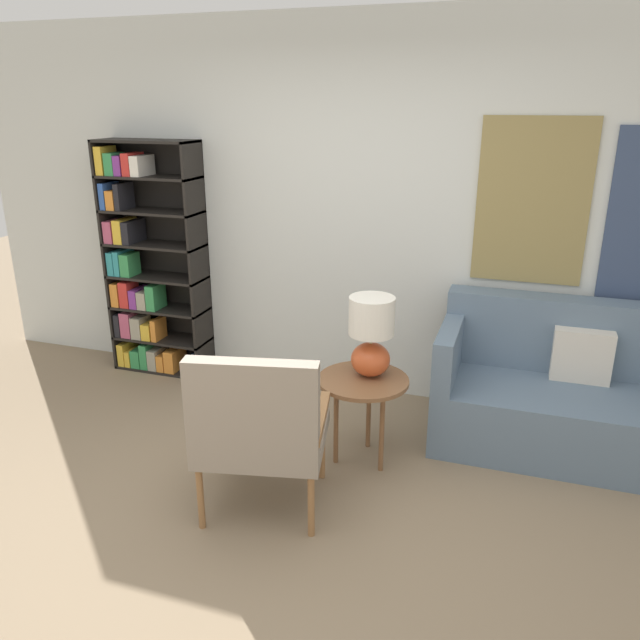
% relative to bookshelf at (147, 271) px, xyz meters
% --- Properties ---
extents(ground_plane, '(14.00, 14.00, 0.00)m').
position_rel_bookshelf_xyz_m(ground_plane, '(1.69, -1.84, -0.84)').
color(ground_plane, '#847056').
extents(wall_back, '(6.40, 0.08, 2.70)m').
position_rel_bookshelf_xyz_m(wall_back, '(1.75, 0.19, 0.51)').
color(wall_back, silver).
rests_on(wall_back, ground_plane).
extents(bookshelf, '(0.79, 0.30, 1.85)m').
position_rel_bookshelf_xyz_m(bookshelf, '(0.00, 0.00, 0.00)').
color(bookshelf, black).
rests_on(bookshelf, ground_plane).
extents(armchair, '(0.77, 0.73, 0.96)m').
position_rel_bookshelf_xyz_m(armchair, '(1.64, -1.54, -0.29)').
color(armchair, olive).
rests_on(armchair, ground_plane).
extents(couch, '(1.74, 0.81, 0.92)m').
position_rel_bookshelf_xyz_m(couch, '(3.27, -0.23, -0.50)').
color(couch, slate).
rests_on(couch, ground_plane).
extents(side_table, '(0.55, 0.55, 0.55)m').
position_rel_bookshelf_xyz_m(side_table, '(2.02, -0.84, -0.34)').
color(side_table, brown).
rests_on(side_table, ground_plane).
extents(table_lamp, '(0.27, 0.27, 0.49)m').
position_rel_bookshelf_xyz_m(table_lamp, '(2.04, -0.77, -0.02)').
color(table_lamp, '#C65128').
rests_on(table_lamp, side_table).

